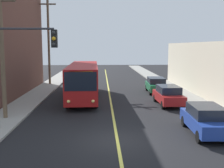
{
  "coord_description": "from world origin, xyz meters",
  "views": [
    {
      "loc": [
        -0.81,
        -14.03,
        4.87
      ],
      "look_at": [
        0.0,
        7.21,
        2.0
      ],
      "focal_mm": 44.75,
      "sensor_mm": 36.0,
      "label": 1
    }
  ],
  "objects_px": {
    "utility_pole_near": "(2,41)",
    "utility_pole_mid": "(48,34)",
    "parked_car_blue": "(206,119)",
    "parked_car_red": "(168,95)",
    "traffic_signal_left_corner": "(20,57)",
    "city_bus": "(84,79)",
    "parked_car_green": "(156,85)"
  },
  "relations": [
    {
      "from": "city_bus",
      "to": "traffic_signal_left_corner",
      "type": "distance_m",
      "value": 10.79
    },
    {
      "from": "parked_car_red",
      "to": "utility_pole_near",
      "type": "bearing_deg",
      "value": -160.44
    },
    {
      "from": "parked_car_red",
      "to": "utility_pole_near",
      "type": "height_order",
      "value": "utility_pole_near"
    },
    {
      "from": "parked_car_blue",
      "to": "utility_pole_mid",
      "type": "bearing_deg",
      "value": 120.95
    },
    {
      "from": "city_bus",
      "to": "parked_car_blue",
      "type": "distance_m",
      "value": 13.42
    },
    {
      "from": "parked_car_green",
      "to": "parked_car_red",
      "type": "bearing_deg",
      "value": -91.8
    },
    {
      "from": "utility_pole_near",
      "to": "utility_pole_mid",
      "type": "bearing_deg",
      "value": 90.49
    },
    {
      "from": "parked_car_red",
      "to": "traffic_signal_left_corner",
      "type": "xyz_separation_m",
      "value": [
        -10.18,
        -6.78,
        3.46
      ]
    },
    {
      "from": "parked_car_blue",
      "to": "parked_car_red",
      "type": "distance_m",
      "value": 7.8
    },
    {
      "from": "utility_pole_near",
      "to": "utility_pole_mid",
      "type": "height_order",
      "value": "utility_pole_mid"
    },
    {
      "from": "utility_pole_mid",
      "to": "traffic_signal_left_corner",
      "type": "xyz_separation_m",
      "value": [
        1.98,
        -19.62,
        -2.06
      ]
    },
    {
      "from": "parked_car_blue",
      "to": "parked_car_red",
      "type": "height_order",
      "value": "same"
    },
    {
      "from": "parked_car_blue",
      "to": "parked_car_green",
      "type": "xyz_separation_m",
      "value": [
        -0.03,
        14.02,
        0.0
      ]
    },
    {
      "from": "parked_car_blue",
      "to": "parked_car_red",
      "type": "bearing_deg",
      "value": 91.65
    },
    {
      "from": "parked_car_red",
      "to": "parked_car_green",
      "type": "distance_m",
      "value": 6.22
    },
    {
      "from": "utility_pole_near",
      "to": "traffic_signal_left_corner",
      "type": "xyz_separation_m",
      "value": [
        1.84,
        -2.51,
        -0.89
      ]
    },
    {
      "from": "utility_pole_mid",
      "to": "traffic_signal_left_corner",
      "type": "distance_m",
      "value": 19.83
    },
    {
      "from": "parked_car_red",
      "to": "parked_car_green",
      "type": "xyz_separation_m",
      "value": [
        0.2,
        6.22,
        0.0
      ]
    },
    {
      "from": "utility_pole_near",
      "to": "traffic_signal_left_corner",
      "type": "distance_m",
      "value": 3.23
    },
    {
      "from": "utility_pole_mid",
      "to": "traffic_signal_left_corner",
      "type": "relative_size",
      "value": 1.9
    },
    {
      "from": "city_bus",
      "to": "parked_car_red",
      "type": "relative_size",
      "value": 2.76
    },
    {
      "from": "parked_car_green",
      "to": "utility_pole_mid",
      "type": "distance_m",
      "value": 15.07
    },
    {
      "from": "parked_car_red",
      "to": "traffic_signal_left_corner",
      "type": "distance_m",
      "value": 12.71
    },
    {
      "from": "parked_car_green",
      "to": "traffic_signal_left_corner",
      "type": "distance_m",
      "value": 16.98
    },
    {
      "from": "utility_pole_near",
      "to": "utility_pole_mid",
      "type": "distance_m",
      "value": 17.16
    },
    {
      "from": "parked_car_green",
      "to": "utility_pole_mid",
      "type": "bearing_deg",
      "value": 151.79
    },
    {
      "from": "traffic_signal_left_corner",
      "to": "parked_car_red",
      "type": "bearing_deg",
      "value": 33.66
    },
    {
      "from": "city_bus",
      "to": "parked_car_green",
      "type": "distance_m",
      "value": 8.05
    },
    {
      "from": "utility_pole_near",
      "to": "city_bus",
      "type": "bearing_deg",
      "value": 57.82
    },
    {
      "from": "parked_car_blue",
      "to": "parked_car_green",
      "type": "distance_m",
      "value": 14.02
    },
    {
      "from": "parked_car_red",
      "to": "traffic_signal_left_corner",
      "type": "height_order",
      "value": "traffic_signal_left_corner"
    },
    {
      "from": "parked_car_blue",
      "to": "parked_car_green",
      "type": "relative_size",
      "value": 1.0
    }
  ]
}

